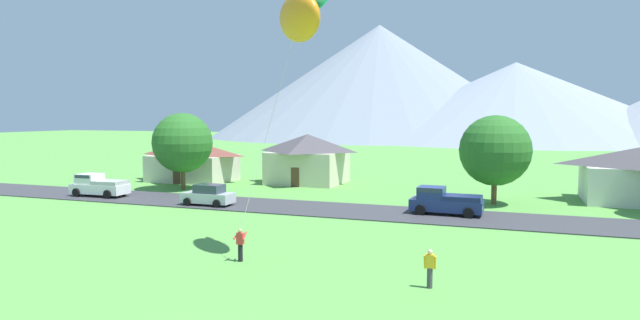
% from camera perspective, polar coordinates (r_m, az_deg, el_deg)
% --- Properties ---
extents(road_strip, '(160.00, 6.47, 0.08)m').
position_cam_1_polar(road_strip, '(41.07, 5.99, -5.53)').
color(road_strip, '#38383D').
rests_on(road_strip, ground).
extents(mountain_far_west_ridge, '(116.67, 116.67, 38.56)m').
position_cam_1_polar(mountain_far_west_ridge, '(190.55, 6.27, 8.30)').
color(mountain_far_west_ridge, gray).
rests_on(mountain_far_west_ridge, ground).
extents(mountain_east_ridge, '(105.32, 105.32, 23.35)m').
position_cam_1_polar(mountain_east_ridge, '(174.42, 19.94, 5.87)').
color(mountain_east_ridge, gray).
rests_on(mountain_east_ridge, ground).
extents(house_leftmost, '(8.08, 7.71, 5.33)m').
position_cam_1_polar(house_leftmost, '(58.52, -1.32, 0.24)').
color(house_leftmost, beige).
rests_on(house_leftmost, ground).
extents(house_right_center, '(9.42, 6.64, 4.50)m').
position_cam_1_polar(house_right_center, '(62.04, -13.33, -0.03)').
color(house_right_center, beige).
rests_on(house_right_center, ground).
extents(tree_near_left, '(5.82, 5.82, 7.38)m').
position_cam_1_polar(tree_near_left, '(46.55, 18.03, 0.96)').
color(tree_near_left, brown).
rests_on(tree_near_left, ground).
extents(tree_left_of_center, '(5.90, 5.90, 7.61)m').
position_cam_1_polar(tree_left_of_center, '(54.80, -14.35, 1.77)').
color(tree_left_of_center, brown).
rests_on(tree_left_of_center, ground).
extents(parked_car_silver_mid_west, '(4.22, 2.11, 1.68)m').
position_cam_1_polar(parked_car_silver_mid_west, '(44.78, -11.74, -3.68)').
color(parked_car_silver_mid_west, '#B7BCC1').
rests_on(parked_car_silver_mid_west, road_strip).
extents(pickup_truck_white_west_side, '(5.24, 2.41, 1.99)m').
position_cam_1_polar(pickup_truck_white_west_side, '(52.60, -22.39, -2.48)').
color(pickup_truck_white_west_side, white).
rests_on(pickup_truck_white_west_side, road_strip).
extents(pickup_truck_navy_east_side, '(5.25, 2.44, 1.99)m').
position_cam_1_polar(pickup_truck_navy_east_side, '(40.81, 13.02, -4.24)').
color(pickup_truck_navy_east_side, navy).
rests_on(pickup_truck_navy_east_side, road_strip).
extents(kite_flyer_with_kite, '(4.75, 4.37, 13.57)m').
position_cam_1_polar(kite_flyer_with_kite, '(28.30, -2.17, 14.70)').
color(kite_flyer_with_kite, black).
rests_on(kite_flyer_with_kite, ground).
extents(watcher_person, '(0.56, 0.24, 1.68)m').
position_cam_1_polar(watcher_person, '(23.80, 11.55, -11.11)').
color(watcher_person, '#3D3D42').
rests_on(watcher_person, ground).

